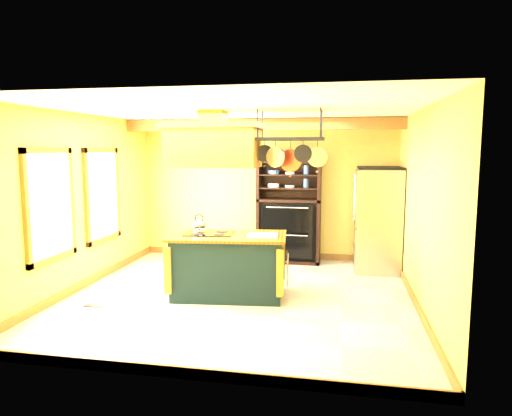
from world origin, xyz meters
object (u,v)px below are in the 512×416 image
(pot_rack, at_px, (290,147))
(refrigerator, at_px, (377,221))
(range_hood, at_px, (213,143))
(hutch, at_px, (289,219))
(kitchen_island, at_px, (228,265))

(pot_rack, bearing_deg, refrigerator, 54.40)
(range_hood, bearing_deg, hutch, 69.65)
(range_hood, relative_size, refrigerator, 0.76)
(range_hood, distance_m, hutch, 2.81)
(range_hood, bearing_deg, pot_rack, 0.56)
(hutch, bearing_deg, refrigerator, -12.90)
(refrigerator, distance_m, hutch, 1.66)
(kitchen_island, xyz_separation_m, refrigerator, (2.27, 1.91, 0.41))
(pot_rack, bearing_deg, kitchen_island, -179.36)
(refrigerator, bearing_deg, kitchen_island, -139.89)
(kitchen_island, distance_m, refrigerator, 2.99)
(kitchen_island, xyz_separation_m, hutch, (0.65, 2.28, 0.36))
(hutch, bearing_deg, pot_rack, -83.50)
(refrigerator, height_order, hutch, hutch)
(pot_rack, distance_m, refrigerator, 2.68)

